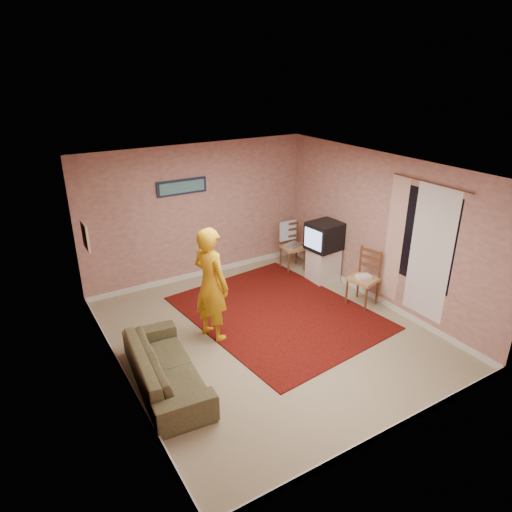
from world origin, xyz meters
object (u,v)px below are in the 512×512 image
person (211,284)px  chair_b (364,273)px  sofa (166,367)px  tv_cabinet (323,264)px  crt_tv (325,236)px  chair_a (293,242)px

person → chair_b: bearing=-116.1°
sofa → person: size_ratio=1.07×
tv_cabinet → person: person is taller
crt_tv → chair_a: bearing=98.9°
chair_a → person: size_ratio=0.29×
chair_a → crt_tv: bearing=-68.7°
crt_tv → tv_cabinet: bearing=-0.0°
crt_tv → person: size_ratio=0.37×
chair_a → sofa: chair_a is taller
person → sofa: bearing=108.6°
tv_cabinet → chair_b: size_ratio=1.20×
sofa → person: bearing=-49.3°
crt_tv → chair_b: 1.17m
chair_a → sofa: 4.17m
tv_cabinet → sofa: (-3.75, -1.44, -0.05)m
chair_a → person: person is taller
crt_tv → sofa: size_ratio=0.35×
tv_cabinet → sofa: tv_cabinet is taller
crt_tv → chair_a: (-0.19, 0.73, -0.33)m
crt_tv → chair_b: (-0.03, -1.13, -0.31)m
tv_cabinet → chair_b: bearing=-91.9°
tv_cabinet → chair_a: (-0.20, 0.73, 0.26)m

